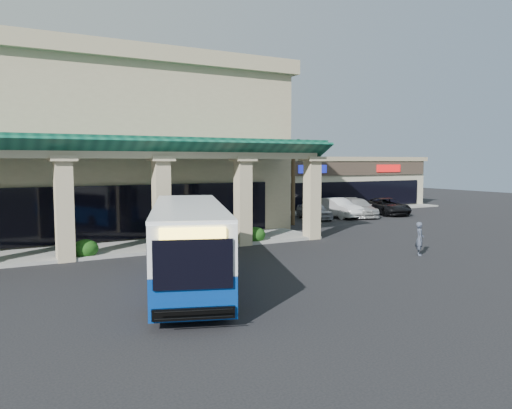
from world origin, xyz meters
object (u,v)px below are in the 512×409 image
transit_bus (189,245)px  car_silver (314,210)px  car_white (337,208)px  car_gray (387,206)px  pedestrian (420,239)px  car_red (358,208)px

transit_bus → car_silver: bearing=62.4°
car_white → car_gray: 5.03m
pedestrian → car_red: 16.62m
pedestrian → car_red: bearing=9.9°
car_silver → car_white: (2.33, 0.09, 0.09)m
car_red → car_white: bearing=-173.2°
car_white → car_gray: size_ratio=0.94×
pedestrian → transit_bus: bearing=130.7°
transit_bus → car_red: (20.21, 14.43, -0.75)m
pedestrian → car_silver: bearing=23.9°
pedestrian → car_silver: pedestrian is taller
transit_bus → car_red: bearing=55.5°
transit_bus → car_white: transit_bus is taller
car_gray → car_silver: bearing=-168.3°
car_red → car_gray: (3.22, 0.05, -0.03)m
transit_bus → car_silver: transit_bus is taller
pedestrian → car_gray: size_ratio=0.32×
transit_bus → car_white: 23.62m
pedestrian → car_gray: 18.51m
transit_bus → pedestrian: bearing=20.4°
car_silver → car_gray: size_ratio=0.80×
transit_bus → car_red: transit_bus is taller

